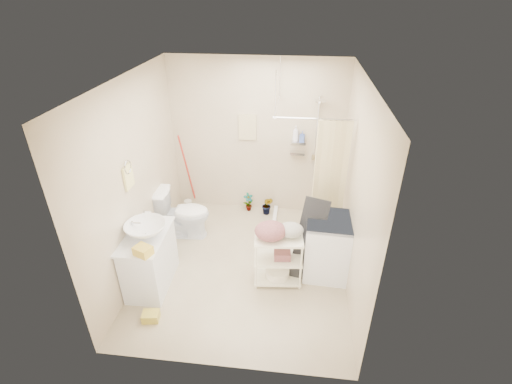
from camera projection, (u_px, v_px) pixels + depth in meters
floor at (244, 266)px, 5.28m from camera, size 3.20×3.20×0.00m
ceiling at (240, 80)px, 4.00m from camera, size 2.80×3.20×0.04m
wall_back at (257, 139)px, 6.02m from camera, size 2.80×0.04×2.60m
wall_front at (216, 272)px, 3.26m from camera, size 2.80×0.04×2.60m
wall_left at (135, 180)px, 4.78m from camera, size 0.04×3.20×2.60m
wall_right at (356, 192)px, 4.50m from camera, size 0.04×3.20×2.60m
vanity at (150, 260)px, 4.79m from camera, size 0.52×0.91×0.79m
sink at (146, 230)px, 4.55m from camera, size 0.55×0.55×0.18m
counter_basket at (143, 251)px, 4.25m from camera, size 0.24×0.22×0.11m
floor_basket at (151, 315)px, 4.40m from camera, size 0.31×0.26×0.15m
toilet at (183, 213)px, 5.74m from camera, size 0.83×0.51×0.81m
mop at (185, 172)px, 6.31m from camera, size 0.17×0.17×1.41m
potted_plant_a at (248, 202)px, 6.48m from camera, size 0.21×0.20×0.34m
potted_plant_b at (267, 205)px, 6.38m from camera, size 0.22×0.20×0.35m
hanging_towel at (247, 127)px, 5.92m from camera, size 0.28×0.03×0.42m
towel_ring at (128, 175)px, 4.52m from camera, size 0.04×0.22×0.34m
tp_holder at (146, 215)px, 5.11m from camera, size 0.08×0.12×0.14m
shower at (309, 170)px, 5.59m from camera, size 1.10×1.10×2.10m
shampoo_bottle_a at (296, 134)px, 5.83m from camera, size 0.12×0.12×0.25m
shampoo_bottle_b at (302, 136)px, 5.84m from camera, size 0.09×0.09×0.17m
washing_machine at (328, 246)px, 4.97m from camera, size 0.62×0.64×0.87m
laundry_rack at (278, 255)px, 4.83m from camera, size 0.65×0.42×0.85m
ironing_board at (309, 239)px, 4.86m from camera, size 0.34×0.13×1.17m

